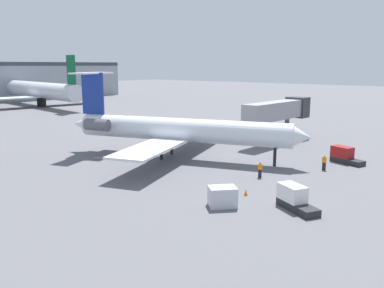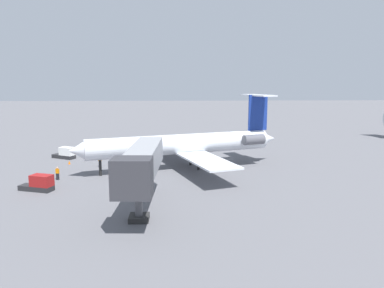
# 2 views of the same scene
# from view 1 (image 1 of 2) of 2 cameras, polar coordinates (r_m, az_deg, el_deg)

# --- Properties ---
(ground_plane) EXTENTS (400.00, 400.00, 0.10)m
(ground_plane) POSITION_cam_1_polar(r_m,az_deg,el_deg) (50.58, -2.00, -2.10)
(ground_plane) COLOR #5B5B60
(regional_jet) EXTENTS (25.35, 30.29, 10.48)m
(regional_jet) POSITION_cam_1_polar(r_m,az_deg,el_deg) (50.34, -2.43, 2.11)
(regional_jet) COLOR silver
(regional_jet) RESTS_ON ground_plane
(jet_bridge) EXTENTS (14.97, 3.65, 6.40)m
(jet_bridge) POSITION_cam_1_polar(r_m,az_deg,el_deg) (62.76, 12.31, 4.61)
(jet_bridge) COLOR gray
(jet_bridge) RESTS_ON ground_plane
(ground_crew_marshaller) EXTENTS (0.45, 0.48, 1.69)m
(ground_crew_marshaller) POSITION_cam_1_polar(r_m,az_deg,el_deg) (42.52, 9.50, -3.53)
(ground_crew_marshaller) COLOR black
(ground_crew_marshaller) RESTS_ON ground_plane
(ground_crew_loader) EXTENTS (0.34, 0.44, 1.69)m
(ground_crew_loader) POSITION_cam_1_polar(r_m,az_deg,el_deg) (47.22, 18.02, -2.47)
(ground_crew_loader) COLOR black
(ground_crew_loader) RESTS_ON ground_plane
(baggage_tug_lead) EXTENTS (2.60, 4.24, 1.90)m
(baggage_tug_lead) POSITION_cam_1_polar(r_m,az_deg,el_deg) (51.54, 20.56, -1.55)
(baggage_tug_lead) COLOR #262628
(baggage_tug_lead) RESTS_ON ground_plane
(baggage_tug_trailing) EXTENTS (3.13, 4.19, 1.90)m
(baggage_tug_trailing) POSITION_cam_1_polar(r_m,az_deg,el_deg) (34.06, 14.16, -7.44)
(baggage_tug_trailing) COLOR #262628
(baggage_tug_trailing) RESTS_ON ground_plane
(cargo_container_uld) EXTENTS (2.75, 2.72, 1.64)m
(cargo_container_uld) POSITION_cam_1_polar(r_m,az_deg,el_deg) (33.68, 4.29, -7.36)
(cargo_container_uld) COLOR silver
(cargo_container_uld) RESTS_ON ground_plane
(traffic_cone_near) EXTENTS (0.36, 0.36, 0.55)m
(traffic_cone_near) POSITION_cam_1_polar(r_m,az_deg,el_deg) (38.70, 14.50, -6.09)
(traffic_cone_near) COLOR orange
(traffic_cone_near) RESTS_ON ground_plane
(traffic_cone_mid) EXTENTS (0.36, 0.36, 0.55)m
(traffic_cone_mid) POSITION_cam_1_polar(r_m,az_deg,el_deg) (36.72, 7.54, -6.76)
(traffic_cone_mid) COLOR orange
(traffic_cone_mid) RESTS_ON ground_plane
(parked_airliner_west_mid) EXTENTS (34.80, 41.07, 13.78)m
(parked_airliner_west_mid) POSITION_cam_1_polar(r_m,az_deg,el_deg) (120.94, -20.39, 7.04)
(parked_airliner_west_mid) COLOR silver
(parked_airliner_west_mid) RESTS_ON ground_plane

